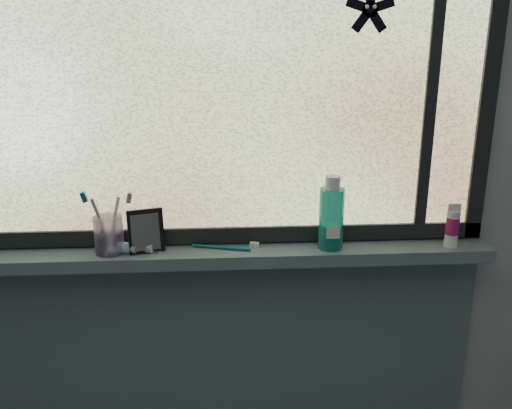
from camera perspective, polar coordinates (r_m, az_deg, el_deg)
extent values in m
cube|color=#9EA3A8|center=(1.76, -2.61, 3.43)|extent=(3.00, 0.01, 2.50)
cube|color=slate|center=(1.77, -2.45, -5.04)|extent=(1.62, 0.14, 0.04)
cube|color=slate|center=(2.07, -2.30, -17.51)|extent=(1.62, 0.02, 0.98)
cube|color=silver|center=(1.69, -2.73, 12.46)|extent=(1.50, 0.01, 1.00)
cube|color=black|center=(1.80, -2.51, -2.97)|extent=(1.60, 0.03, 0.05)
cube|color=black|center=(1.87, 22.33, 11.70)|extent=(0.05, 0.03, 1.10)
cube|color=black|center=(1.80, 17.19, 12.04)|extent=(0.03, 0.03, 1.00)
cube|color=black|center=(1.75, -10.96, -2.61)|extent=(0.12, 0.08, 0.13)
cylinder|color=#B4A4D9|center=(1.77, -14.50, -2.95)|extent=(0.10, 0.10, 0.11)
cylinder|color=teal|center=(1.74, 7.56, -0.80)|extent=(0.09, 0.09, 0.19)
cylinder|color=silver|center=(1.86, 19.07, -1.84)|extent=(0.05, 0.05, 0.10)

